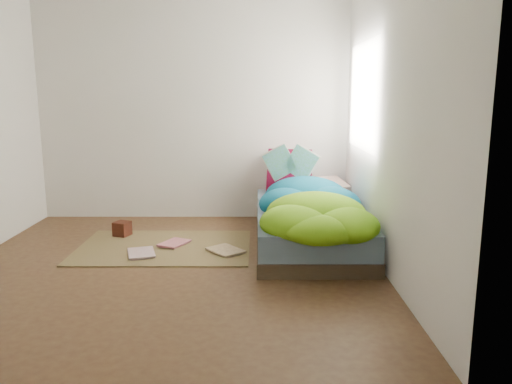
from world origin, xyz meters
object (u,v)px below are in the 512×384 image
(bed, at_px, (308,226))
(wooden_box, at_px, (122,229))
(pillow_magenta, at_px, (290,172))
(floor_book_b, at_px, (165,242))
(open_book, at_px, (291,153))
(floor_book_a, at_px, (128,254))

(bed, bearing_deg, wooden_box, 173.89)
(bed, xyz_separation_m, wooden_box, (-1.86, 0.20, -0.09))
(pillow_magenta, height_order, floor_book_b, pillow_magenta)
(bed, xyz_separation_m, open_book, (-0.15, 0.44, 0.66))
(bed, height_order, wooden_box, bed)
(wooden_box, height_order, floor_book_b, wooden_box)
(wooden_box, xyz_separation_m, floor_book_b, (0.48, -0.27, -0.06))
(pillow_magenta, height_order, floor_book_a, pillow_magenta)
(bed, distance_m, floor_book_a, 1.71)
(pillow_magenta, distance_m, open_book, 0.40)
(floor_book_a, height_order, floor_book_b, floor_book_b)
(open_book, xyz_separation_m, floor_book_a, (-1.49, -0.88, -0.80))
(floor_book_b, bearing_deg, open_book, 49.17)
(bed, relative_size, open_book, 4.21)
(bed, bearing_deg, floor_book_b, -177.08)
(bed, xyz_separation_m, pillow_magenta, (-0.14, 0.75, 0.41))
(floor_book_a, relative_size, floor_book_b, 1.11)
(wooden_box, xyz_separation_m, floor_book_a, (0.22, -0.64, -0.06))
(bed, relative_size, pillow_magenta, 4.17)
(open_book, height_order, wooden_box, open_book)
(open_book, bearing_deg, bed, -63.88)
(bed, distance_m, pillow_magenta, 0.87)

